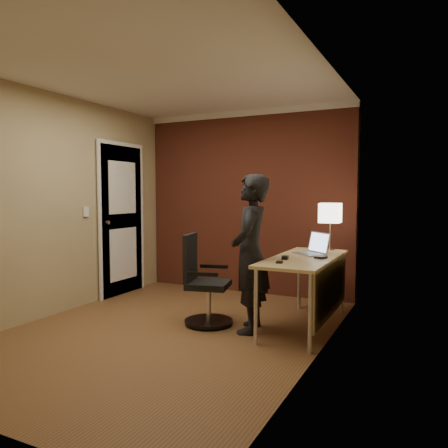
{
  "coord_description": "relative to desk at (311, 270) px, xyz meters",
  "views": [
    {
      "loc": [
        2.38,
        -3.6,
        1.38
      ],
      "look_at": [
        0.35,
        0.55,
        1.05
      ],
      "focal_mm": 35.0,
      "sensor_mm": 36.0,
      "label": 1
    }
  ],
  "objects": [
    {
      "name": "room",
      "position": [
        -1.53,
        0.83,
        0.77
      ],
      "size": [
        4.0,
        4.0,
        4.0
      ],
      "color": "brown",
      "rests_on": "ground"
    },
    {
      "name": "office_chair",
      "position": [
        -1.05,
        -0.36,
        -0.19
      ],
      "size": [
        0.51,
        0.57,
        0.93
      ],
      "color": "black",
      "rests_on": "ground"
    },
    {
      "name": "desk_lamp",
      "position": [
        0.05,
        0.61,
        0.55
      ],
      "size": [
        0.22,
        0.22,
        0.54
      ],
      "color": "silver",
      "rests_on": "desk"
    },
    {
      "name": "phone",
      "position": [
        -0.18,
        -0.46,
        0.13
      ],
      "size": [
        0.09,
        0.13,
        0.01
      ],
      "primitive_type": "cube",
      "rotation": [
        0.0,
        0.0,
        0.24
      ],
      "color": "black",
      "rests_on": "desk"
    },
    {
      "name": "person",
      "position": [
        -0.52,
        -0.34,
        0.18
      ],
      "size": [
        0.5,
        0.64,
        1.56
      ],
      "primitive_type": "imported",
      "rotation": [
        0.0,
        0.0,
        -1.34
      ],
      "color": "black",
      "rests_on": "ground"
    },
    {
      "name": "desk",
      "position": [
        0.0,
        0.0,
        0.0
      ],
      "size": [
        0.6,
        1.5,
        0.73
      ],
      "color": "#D8BF7D",
      "rests_on": "ground"
    },
    {
      "name": "mouse",
      "position": [
        -0.2,
        -0.24,
        0.14
      ],
      "size": [
        0.08,
        0.11,
        0.03
      ],
      "primitive_type": "cube",
      "rotation": [
        0.0,
        0.0,
        0.18
      ],
      "color": "black",
      "rests_on": "desk"
    },
    {
      "name": "laptop",
      "position": [
        -0.04,
        0.24,
        0.19
      ],
      "size": [
        0.42,
        0.41,
        0.23
      ],
      "color": "silver",
      "rests_on": "desk"
    },
    {
      "name": "wallet",
      "position": [
        0.1,
        -0.03,
        0.14
      ],
      "size": [
        0.12,
        0.14,
        0.02
      ],
      "primitive_type": "cube",
      "rotation": [
        0.0,
        0.0,
        -0.38
      ],
      "color": "black",
      "rests_on": "desk"
    }
  ]
}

